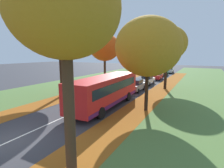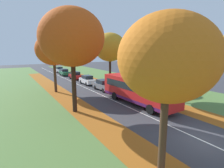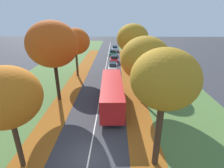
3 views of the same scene
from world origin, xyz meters
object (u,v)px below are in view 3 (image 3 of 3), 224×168
(tree_right_nearest, at_px, (165,80))
(car_grey_lead, at_px, (113,77))
(tree_left_near, at_px, (53,45))
(tree_left_mid, at_px, (75,42))
(car_silver_trailing, at_px, (115,48))
(tree_left_nearest, at_px, (6,97))
(tree_right_mid, at_px, (133,39))
(bus, at_px, (112,92))
(tree_right_near, at_px, (145,59))
(car_green_fourth_in_line, at_px, (113,53))
(car_red_third_in_line, at_px, (114,59))
(car_white_following, at_px, (113,67))

(tree_right_nearest, bearing_deg, car_grey_lead, 101.09)
(tree_left_near, relative_size, tree_left_mid, 1.18)
(car_silver_trailing, bearing_deg, tree_right_nearest, -85.64)
(tree_left_nearest, height_order, tree_right_nearest, tree_right_nearest)
(tree_right_mid, bearing_deg, bus, -105.91)
(tree_right_nearest, height_order, tree_right_near, tree_right_nearest)
(tree_left_nearest, bearing_deg, tree_right_mid, 65.36)
(tree_right_nearest, distance_m, car_green_fourth_in_line, 37.44)
(tree_left_mid, xyz_separation_m, tree_right_near, (10.35, -10.35, -0.45))
(tree_right_near, height_order, bus, tree_right_near)
(tree_left_mid, relative_size, car_red_third_in_line, 1.98)
(car_white_following, distance_m, car_red_third_in_line, 6.62)
(tree_left_near, height_order, tree_right_nearest, tree_left_near)
(tree_right_near, distance_m, car_silver_trailing, 34.07)
(tree_right_nearest, bearing_deg, car_green_fourth_in_line, 95.82)
(tree_right_nearest, relative_size, bus, 0.84)
(tree_right_near, xyz_separation_m, car_green_fourth_in_line, (-4.13, 27.00, -4.91))
(tree_right_nearest, bearing_deg, car_white_following, 98.66)
(tree_right_near, bearing_deg, car_silver_trailing, 96.27)
(tree_right_nearest, distance_m, bus, 11.06)
(tree_right_mid, relative_size, car_white_following, 2.17)
(tree_left_nearest, bearing_deg, car_green_fourth_in_line, 80.58)
(bus, height_order, car_silver_trailing, bus)
(tree_right_mid, relative_size, car_red_third_in_line, 2.14)
(tree_left_mid, relative_size, bus, 0.81)
(tree_left_near, bearing_deg, bus, -10.51)
(tree_left_nearest, distance_m, car_red_third_in_line, 31.34)
(tree_left_near, height_order, bus, tree_left_near)
(bus, xyz_separation_m, car_grey_lead, (0.04, 8.23, -0.89))
(tree_right_mid, distance_m, car_white_following, 7.10)
(tree_left_mid, bearing_deg, tree_left_nearest, -89.86)
(tree_right_near, height_order, tree_right_mid, tree_right_mid)
(tree_left_nearest, height_order, car_silver_trailing, tree_left_nearest)
(car_red_third_in_line, bearing_deg, car_silver_trailing, 89.58)
(tree_right_nearest, distance_m, car_grey_lead, 18.73)
(tree_left_near, distance_m, car_green_fourth_in_line, 27.86)
(tree_left_nearest, relative_size, car_grey_lead, 1.82)
(tree_right_near, bearing_deg, bus, -171.47)
(tree_left_near, xyz_separation_m, car_green_fourth_in_line, (6.72, 26.28, -6.39))
(tree_left_near, height_order, tree_right_mid, tree_left_near)
(car_white_following, distance_m, car_silver_trailing, 20.05)
(bus, distance_m, car_silver_trailing, 34.10)
(tree_right_mid, relative_size, car_silver_trailing, 2.13)
(tree_left_near, relative_size, car_green_fourth_in_line, 2.34)
(car_white_following, xyz_separation_m, car_red_third_in_line, (0.14, 6.61, 0.00))
(car_grey_lead, distance_m, car_green_fourth_in_line, 19.35)
(tree_left_mid, relative_size, tree_right_mid, 0.93)
(tree_right_near, relative_size, car_green_fourth_in_line, 1.95)
(tree_left_near, height_order, car_white_following, tree_left_near)
(tree_right_near, height_order, car_green_fourth_in_line, tree_right_near)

